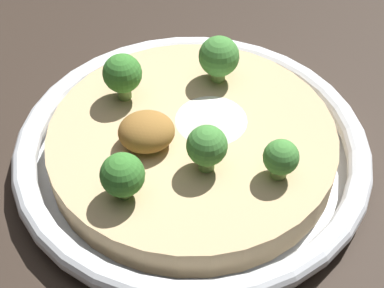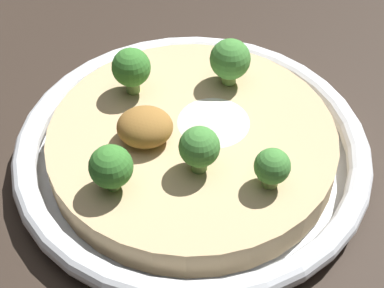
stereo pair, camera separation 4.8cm
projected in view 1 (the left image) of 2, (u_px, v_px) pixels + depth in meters
The scene contains 9 objects.
ground_plane at pixel (192, 161), 0.50m from camera, with size 6.00×6.00×0.00m, color #2D231C.
risotto_bowl at pixel (192, 147), 0.49m from camera, with size 0.29×0.29×0.03m.
cheese_sprinkle at pixel (211, 115), 0.48m from camera, with size 0.06×0.06×0.01m.
crispy_onion_garnish at pixel (146, 132), 0.46m from camera, with size 0.04×0.04×0.03m.
broccoli_front_right at pixel (281, 158), 0.43m from camera, with size 0.03×0.03×0.03m.
broccoli_back_right at pixel (219, 57), 0.50m from camera, with size 0.04×0.04×0.04m.
broccoli_front_left at pixel (123, 175), 0.41m from camera, with size 0.03×0.03×0.04m.
broccoli_back_left at pixel (122, 74), 0.49m from camera, with size 0.03×0.03×0.04m.
broccoli_front at pixel (207, 147), 0.43m from camera, with size 0.03×0.03×0.04m.
Camera 1 is at (-0.04, -0.33, 0.37)m, focal length 55.00 mm.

